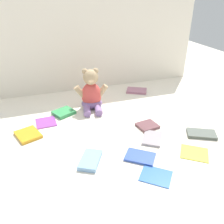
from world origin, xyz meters
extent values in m
plane|color=silver|center=(0.00, 0.00, 0.00)|extent=(3.20, 3.20, 0.00)
cube|color=silver|center=(0.00, 0.47, 0.29)|extent=(1.50, 0.03, 0.59)
ellipsoid|color=#D84C47|center=(-0.04, 0.17, 0.07)|extent=(0.13, 0.10, 0.15)
ellipsoid|color=#8C6BA5|center=(-0.04, 0.17, 0.03)|extent=(0.13, 0.11, 0.05)
sphere|color=tan|center=(-0.04, 0.17, 0.18)|extent=(0.10, 0.10, 0.08)
ellipsoid|color=beige|center=(-0.05, 0.14, 0.17)|extent=(0.04, 0.03, 0.02)
sphere|color=tan|center=(-0.07, 0.18, 0.21)|extent=(0.04, 0.04, 0.03)
sphere|color=tan|center=(-0.01, 0.17, 0.21)|extent=(0.04, 0.04, 0.03)
cylinder|color=tan|center=(-0.10, 0.18, 0.10)|extent=(0.07, 0.04, 0.08)
cylinder|color=tan|center=(0.02, 0.16, 0.10)|extent=(0.07, 0.04, 0.08)
cylinder|color=#8C6BA5|center=(-0.09, 0.10, 0.02)|extent=(0.05, 0.09, 0.04)
cylinder|color=#8C6BA5|center=(-0.03, 0.09, 0.02)|extent=(0.05, 0.09, 0.04)
cube|color=gold|center=(-0.39, -0.02, 0.01)|extent=(0.13, 0.14, 0.01)
cube|color=#2F4DA9|center=(0.03, -0.33, 0.01)|extent=(0.14, 0.13, 0.01)
cube|color=#50574E|center=(0.37, -0.27, 0.01)|extent=(0.15, 0.12, 0.01)
cube|color=gold|center=(0.25, -0.37, 0.00)|extent=(0.14, 0.14, 0.01)
cube|color=#349250|center=(-0.21, 0.14, 0.01)|extent=(0.13, 0.12, 0.02)
cube|color=blue|center=(0.04, -0.44, 0.00)|extent=(0.14, 0.14, 0.01)
cube|color=#7BA9D8|center=(-0.16, -0.29, 0.01)|extent=(0.12, 0.14, 0.02)
cube|color=#A3667F|center=(0.29, 0.29, 0.01)|extent=(0.15, 0.14, 0.01)
cube|color=brown|center=(0.16, -0.12, 0.01)|extent=(0.11, 0.10, 0.01)
cube|color=purple|center=(-0.30, 0.07, 0.00)|extent=(0.10, 0.11, 0.01)
cube|color=gray|center=(0.14, -0.23, 0.01)|extent=(0.13, 0.14, 0.01)
camera|label=1|loc=(-0.31, -0.99, 0.60)|focal=37.40mm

